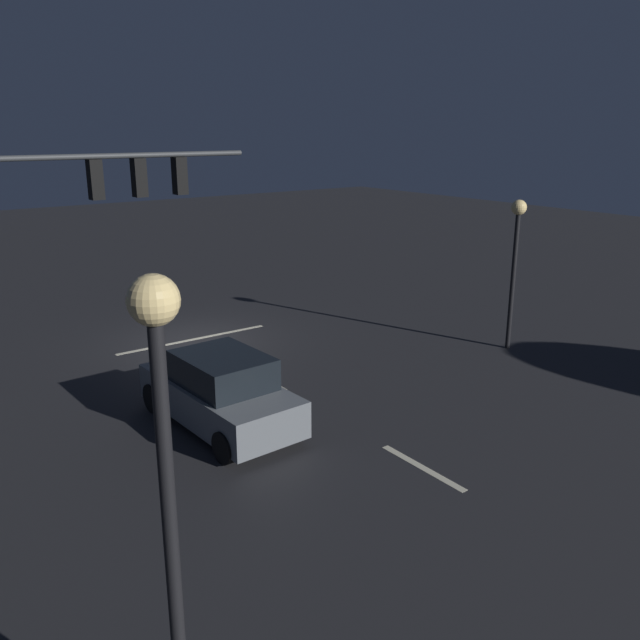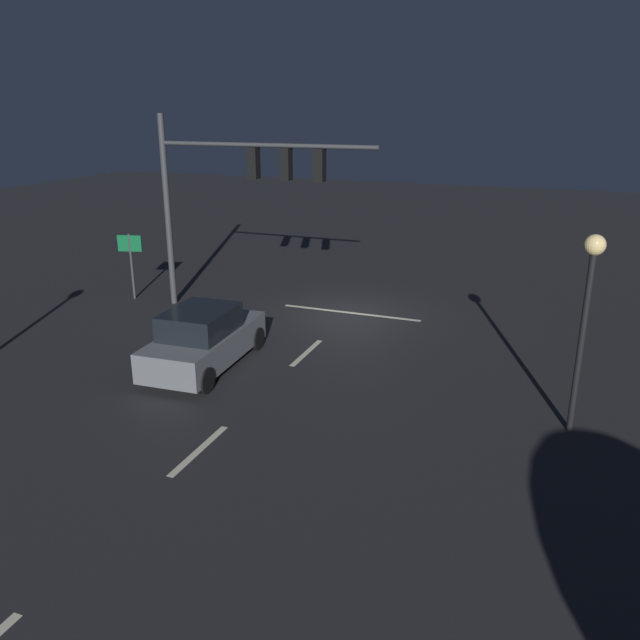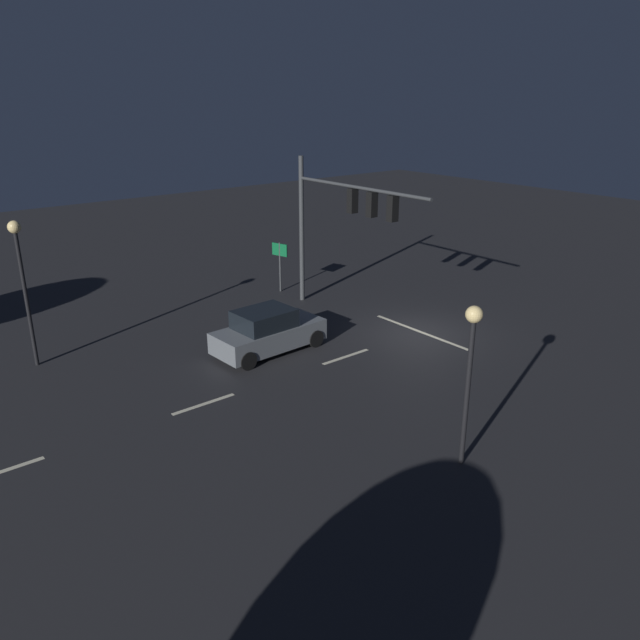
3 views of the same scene
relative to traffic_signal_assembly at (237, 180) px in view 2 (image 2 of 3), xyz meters
The scene contains 8 objects.
ground_plane 5.96m from the traffic_signal_assembly, 163.38° to the right, with size 80.00×80.00×0.00m, color #232326.
traffic_signal_assembly is the anchor object (origin of this frame).
lane_dash_far 6.54m from the traffic_signal_assembly, 141.44° to the left, with size 2.20×0.16×0.01m, color beige.
lane_dash_mid 10.66m from the traffic_signal_assembly, 112.28° to the left, with size 2.20×0.16×0.01m, color beige.
stop_bar 5.97m from the traffic_signal_assembly, 162.02° to the right, with size 5.00×0.16×0.01m, color beige.
car_approaching 6.32m from the traffic_signal_assembly, 106.00° to the left, with size 2.08×4.44×1.70m.
street_lamp_left_kerb 12.18m from the traffic_signal_assembly, 154.65° to the left, with size 0.44×0.44×4.44m.
route_sign 5.33m from the traffic_signal_assembly, ahead, with size 0.88×0.30×2.46m.
Camera 2 is at (-6.64, 20.14, 6.88)m, focal length 35.75 mm.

